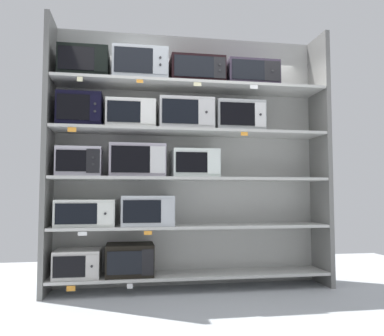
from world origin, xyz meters
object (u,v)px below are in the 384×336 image
microwave_7 (80,111)px  microwave_8 (131,115)px  microwave_0 (78,263)px  microwave_5 (137,161)px  microwave_9 (185,115)px  microwave_13 (196,72)px  microwave_14 (250,76)px  microwave_3 (147,211)px  microwave_6 (195,164)px  microwave_4 (80,162)px  microwave_10 (238,117)px  microwave_2 (86,213)px  microwave_11 (84,65)px  microwave_1 (130,260)px  microwave_12 (140,67)px

microwave_7 → microwave_8: size_ratio=0.87×
microwave_0 → microwave_5: bearing=-0.0°
microwave_9 → microwave_13: 0.49m
microwave_13 → microwave_14: size_ratio=1.02×
microwave_3 → microwave_6: size_ratio=1.10×
microwave_3 → microwave_9: (0.39, -0.00, 1.00)m
microwave_4 → microwave_6: (1.18, 0.00, -0.00)m
microwave_7 → microwave_3: bearing=0.0°
microwave_7 → microwave_10: bearing=0.0°
microwave_2 → microwave_13: bearing=-0.0°
microwave_7 → microwave_11: 0.48m
microwave_4 → microwave_13: microwave_13 is taller
microwave_3 → microwave_4: size_ratio=1.21×
microwave_2 → microwave_13: (1.13, -0.00, 1.50)m
microwave_6 → microwave_10: (0.48, -0.00, 0.51)m
microwave_4 → microwave_14: size_ratio=0.78×
microwave_8 → microwave_14: 1.38m
microwave_4 → microwave_7: microwave_7 is taller
microwave_1 → microwave_3: 0.52m
microwave_2 → microwave_6: bearing=0.0°
microwave_0 → microwave_3: bearing=0.0°
microwave_14 → microwave_2: bearing=180.0°
microwave_4 → microwave_6: bearing=0.0°
microwave_6 → microwave_10: size_ratio=0.92×
microwave_2 → microwave_12: size_ratio=1.02×
microwave_5 → microwave_14: microwave_14 is taller
microwave_2 → microwave_8: microwave_8 is taller
microwave_6 → microwave_7: size_ratio=1.11×
microwave_8 → microwave_13: 0.85m
microwave_6 → microwave_11: microwave_11 is taller
microwave_1 → microwave_5: bearing=-0.3°
microwave_7 → microwave_14: microwave_14 is taller
microwave_0 → microwave_7: microwave_7 is taller
microwave_8 → microwave_11: size_ratio=1.01×
microwave_2 → microwave_9: microwave_9 is taller
microwave_10 → microwave_14: (0.14, -0.00, 0.47)m
microwave_0 → microwave_14: 2.68m
microwave_9 → microwave_10: 0.58m
microwave_4 → microwave_9: 1.19m
microwave_2 → microwave_3: microwave_3 is taller
microwave_3 → microwave_12: bearing=-179.8°
microwave_12 → microwave_13: (0.60, -0.00, -0.02)m
microwave_2 → microwave_11: 1.51m
microwave_2 → microwave_13: microwave_13 is taller
microwave_10 → microwave_12: 1.18m
microwave_1 → microwave_7: bearing=-180.0°
microwave_5 → microwave_9: microwave_9 is taller
microwave_1 → microwave_9: (0.56, -0.00, 1.50)m
microwave_4 → microwave_10: (1.66, -0.00, 0.51)m
microwave_9 → microwave_11: bearing=180.0°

